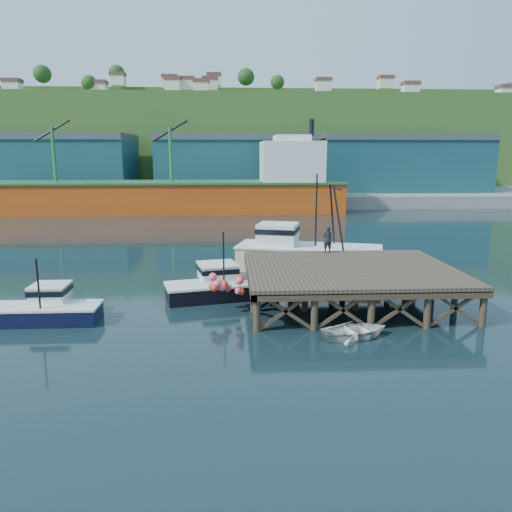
{
  "coord_description": "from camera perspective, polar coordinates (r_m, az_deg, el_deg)",
  "views": [
    {
      "loc": [
        -1.54,
        -28.04,
        8.54
      ],
      "look_at": [
        0.13,
        2.0,
        2.42
      ],
      "focal_mm": 35.0,
      "sensor_mm": 36.0,
      "label": 1
    }
  ],
  "objects": [
    {
      "name": "dinghy",
      "position": [
        24.44,
        11.29,
        -8.34
      ],
      "size": [
        3.73,
        3.04,
        0.68
      ],
      "primitive_type": "imported",
      "rotation": [
        0.0,
        0.0,
        1.81
      ],
      "color": "silver",
      "rests_on": "ground"
    },
    {
      "name": "boat_navy",
      "position": [
        28.34,
        -22.83,
        -5.49
      ],
      "size": [
        5.59,
        2.94,
        3.5
      ],
      "rotation": [
        0.0,
        0.0,
        -0.0
      ],
      "color": "black",
      "rests_on": "ground"
    },
    {
      "name": "dockworker",
      "position": [
        33.55,
        8.16,
        1.9
      ],
      "size": [
        0.72,
        0.55,
        1.79
      ],
      "primitive_type": "imported",
      "rotation": [
        0.0,
        0.0,
        3.34
      ],
      "color": "black",
      "rests_on": "wharf"
    },
    {
      "name": "warehouse_right",
      "position": [
        98.26,
        15.79,
        9.87
      ],
      "size": [
        30.0,
        16.0,
        9.0
      ],
      "primitive_type": "cube",
      "color": "#194153",
      "rests_on": "far_quay"
    },
    {
      "name": "boat_black",
      "position": [
        30.54,
        -4.07,
        -3.29
      ],
      "size": [
        7.09,
        5.88,
        4.14
      ],
      "rotation": [
        0.0,
        0.0,
        0.23
      ],
      "color": "black",
      "rests_on": "ground"
    },
    {
      "name": "ground",
      "position": [
        29.35,
        -0.04,
        -5.42
      ],
      "size": [
        300.0,
        300.0,
        0.0
      ],
      "primitive_type": "plane",
      "color": "black",
      "rests_on": "ground"
    },
    {
      "name": "warehouse_mid",
      "position": [
        93.07,
        -2.26,
        10.22
      ],
      "size": [
        28.0,
        16.0,
        9.0
      ],
      "primitive_type": "cube",
      "color": "#194153",
      "rests_on": "far_quay"
    },
    {
      "name": "cargo_ship",
      "position": [
        76.53,
        -8.43,
        7.45
      ],
      "size": [
        55.5,
        10.0,
        13.75
      ],
      "color": "#C54A12",
      "rests_on": "ground"
    },
    {
      "name": "trawler",
      "position": [
        37.66,
        5.7,
        0.63
      ],
      "size": [
        11.39,
        6.69,
        7.19
      ],
      "rotation": [
        0.0,
        0.0,
        -0.28
      ],
      "color": "beige",
      "rests_on": "ground"
    },
    {
      "name": "far_quay",
      "position": [
        98.34,
        -2.29,
        7.08
      ],
      "size": [
        160.0,
        40.0,
        2.0
      ],
      "primitive_type": "cube",
      "color": "gray",
      "rests_on": "ground"
    },
    {
      "name": "hillside",
      "position": [
        128.07,
        -2.55,
        12.58
      ],
      "size": [
        220.0,
        50.0,
        22.0
      ],
      "primitive_type": "cube",
      "color": "#2D511E",
      "rests_on": "ground"
    },
    {
      "name": "wharf",
      "position": [
        29.47,
        10.73,
        -1.65
      ],
      "size": [
        12.0,
        10.0,
        2.62
      ],
      "color": "brown",
      "rests_on": "ground"
    },
    {
      "name": "warehouse_left",
      "position": [
        98.9,
        -23.28,
        9.39
      ],
      "size": [
        32.0,
        16.0,
        9.0
      ],
      "primitive_type": "cube",
      "color": "#194153",
      "rests_on": "far_quay"
    }
  ]
}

